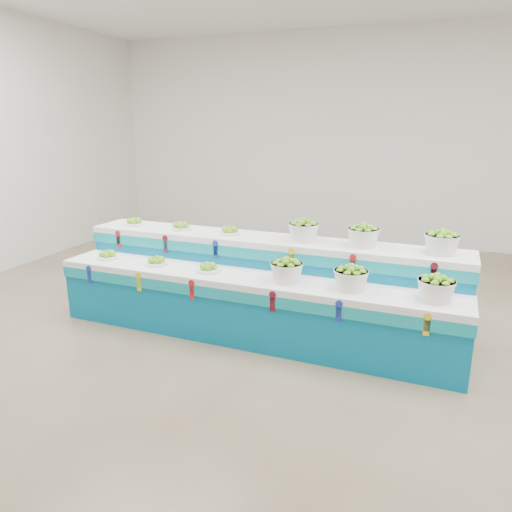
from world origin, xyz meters
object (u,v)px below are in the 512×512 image
at_px(plate_upper_mid, 181,225).
at_px(basket_upper_right, 442,242).
at_px(display_stand, 256,287).
at_px(basket_lower_left, 287,270).

bearing_deg(plate_upper_mid, basket_upper_right, -2.92).
distance_m(display_stand, plate_upper_mid, 1.28).
height_order(display_stand, plate_upper_mid, plate_upper_mid).
bearing_deg(display_stand, basket_lower_left, -31.63).
relative_size(display_stand, plate_upper_mid, 17.01).
bearing_deg(basket_upper_right, basket_lower_left, -161.61).
relative_size(basket_lower_left, basket_upper_right, 1.00).
xyz_separation_m(basket_lower_left, plate_upper_mid, (-1.54, 0.64, 0.23)).
bearing_deg(basket_lower_left, basket_upper_right, 18.39).
xyz_separation_m(display_stand, basket_upper_right, (1.89, 0.18, 0.63)).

